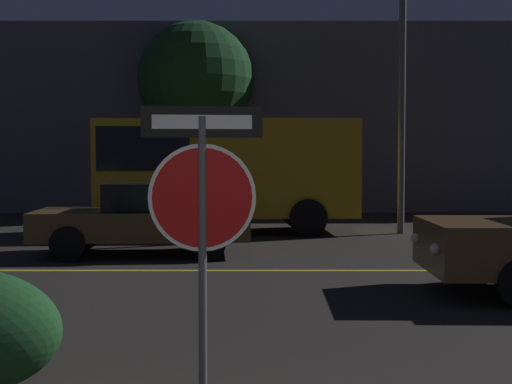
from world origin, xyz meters
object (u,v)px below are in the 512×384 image
at_px(tree_0, 195,80).
at_px(passing_car_2, 144,218).
at_px(stop_sign, 202,196).
at_px(delivery_truck, 218,167).

bearing_deg(tree_0, passing_car_2, -91.19).
distance_m(stop_sign, passing_car_2, 8.03).
height_order(delivery_truck, tree_0, tree_0).
bearing_deg(stop_sign, tree_0, 89.35).
distance_m(stop_sign, tree_0, 17.05).
relative_size(passing_car_2, delivery_truck, 0.66).
distance_m(stop_sign, delivery_truck, 11.60).
bearing_deg(tree_0, delivery_truck, -79.46).
xyz_separation_m(delivery_truck, tree_0, (-0.97, 5.20, 2.56)).
relative_size(stop_sign, passing_car_2, 0.53).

